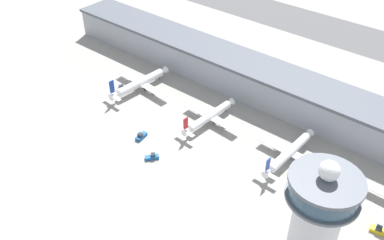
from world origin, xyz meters
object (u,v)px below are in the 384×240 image
Objects in this scene: service_truck_fuel at (141,136)px; airplane_gate_alpha at (140,83)px; airplane_gate_bravo at (209,116)px; service_truck_baggage at (122,88)px; airplane_gate_charlie at (289,153)px; service_truck_water at (152,157)px; service_truck_catering at (380,231)px.

airplane_gate_alpha is at bearing 135.52° from service_truck_fuel.
airplane_gate_bravo reaches higher than service_truck_baggage.
airplane_gate_alpha is 5.82× the size of service_truck_baggage.
airplane_gate_charlie is at bearing 0.77° from airplane_gate_alpha.
airplane_gate_charlie is at bearing 39.11° from service_truck_water.
airplane_gate_bravo is at bearing -178.36° from airplane_gate_charlie.
service_truck_water is (44.25, -36.78, -3.14)m from airplane_gate_alpha.
service_truck_catering is 1.13× the size of service_truck_baggage.
airplane_gate_charlie is at bearing 4.51° from service_truck_baggage.
service_truck_water is (-46.75, -38.00, -3.20)m from airplane_gate_charlie.
airplane_gate_alpha is 1.05× the size of airplane_gate_charlie.
airplane_gate_alpha is at bearing 174.81° from service_truck_catering.
service_truck_catering is at bearing -16.60° from airplane_gate_charlie.
airplane_gate_bravo is 0.96× the size of airplane_gate_charlie.
airplane_gate_charlie is (91.00, 1.23, 0.06)m from airplane_gate_alpha.
service_truck_fuel reaches higher than service_truck_water.
service_truck_fuel is (30.18, -29.64, -3.10)m from airplane_gate_alpha.
airplane_gate_bravo is 43.24m from airplane_gate_charlie.
airplane_gate_bravo is 55.95m from service_truck_baggage.
service_truck_catering is (89.02, -12.41, -3.11)m from airplane_gate_bravo.
service_truck_fuel reaches higher than service_truck_baggage.
service_truck_baggage is at bearing 149.81° from service_truck_water.
service_truck_fuel is (-60.82, -30.86, -3.16)m from airplane_gate_charlie.
airplane_gate_bravo is 37.06m from service_truck_water.
airplane_gate_alpha is at bearing -179.23° from airplane_gate_charlie.
service_truck_fuel is (-106.61, -17.21, 0.03)m from service_truck_catering.
service_truck_fuel is at bearing -120.71° from airplane_gate_bravo.
airplane_gate_alpha reaches higher than service_truck_catering.
airplane_gate_bravo is 5.38× the size of service_truck_fuel.
service_truck_water is at bearing -26.91° from service_truck_fuel.
airplane_gate_alpha is at bearing 140.27° from service_truck_water.
service_truck_catering is (136.80, -12.43, -3.14)m from airplane_gate_alpha.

